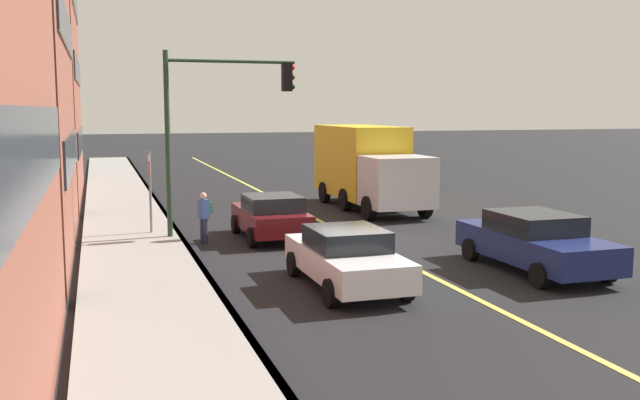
# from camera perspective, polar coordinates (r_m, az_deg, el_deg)

# --- Properties ---
(ground) EXTENTS (200.00, 200.00, 0.00)m
(ground) POSITION_cam_1_polar(r_m,az_deg,el_deg) (21.90, 3.46, -3.41)
(ground) COLOR black
(sidewalk_slab) EXTENTS (80.00, 3.00, 0.15)m
(sidewalk_slab) POSITION_cam_1_polar(r_m,az_deg,el_deg) (20.51, -14.36, -4.15)
(sidewalk_slab) COLOR gray
(sidewalk_slab) RESTS_ON ground
(curb_edge) EXTENTS (80.00, 0.16, 0.15)m
(curb_edge) POSITION_cam_1_polar(r_m,az_deg,el_deg) (20.62, -10.41, -3.98)
(curb_edge) COLOR slate
(curb_edge) RESTS_ON ground
(lane_stripe_center) EXTENTS (80.00, 0.16, 0.01)m
(lane_stripe_center) POSITION_cam_1_polar(r_m,az_deg,el_deg) (21.90, 3.46, -3.40)
(lane_stripe_center) COLOR #D8CC4C
(lane_stripe_center) RESTS_ON ground
(car_white) EXTENTS (4.41, 1.90, 1.38)m
(car_white) POSITION_cam_1_polar(r_m,az_deg,el_deg) (16.31, 2.10, -4.58)
(car_white) COLOR silver
(car_white) RESTS_ON ground
(car_navy) EXTENTS (4.79, 2.05, 1.47)m
(car_navy) POSITION_cam_1_polar(r_m,az_deg,el_deg) (18.76, 16.76, -3.17)
(car_navy) COLOR navy
(car_navy) RESTS_ON ground
(car_maroon) EXTENTS (3.91, 1.95, 1.40)m
(car_maroon) POSITION_cam_1_polar(r_m,az_deg,el_deg) (22.41, -3.93, -1.27)
(car_maroon) COLOR #591116
(car_maroon) RESTS_ON ground
(truck_yellow) EXTENTS (7.69, 2.55, 3.35)m
(truck_yellow) POSITION_cam_1_polar(r_m,az_deg,el_deg) (29.30, 3.78, 2.77)
(truck_yellow) COLOR silver
(truck_yellow) RESTS_ON ground
(pedestrian_with_backpack) EXTENTS (0.42, 0.44, 1.56)m
(pedestrian_with_backpack) POSITION_cam_1_polar(r_m,az_deg,el_deg) (21.86, -9.22, -1.12)
(pedestrian_with_backpack) COLOR #262D4C
(pedestrian_with_backpack) RESTS_ON ground
(traffic_light_mast) EXTENTS (0.28, 4.11, 5.81)m
(traffic_light_mast) POSITION_cam_1_polar(r_m,az_deg,el_deg) (22.42, -8.18, 7.03)
(traffic_light_mast) COLOR #1E3823
(traffic_light_mast) RESTS_ON ground
(street_sign_post) EXTENTS (0.60, 0.08, 2.72)m
(street_sign_post) POSITION_cam_1_polar(r_m,az_deg,el_deg) (23.21, -13.42, 1.03)
(street_sign_post) COLOR slate
(street_sign_post) RESTS_ON ground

